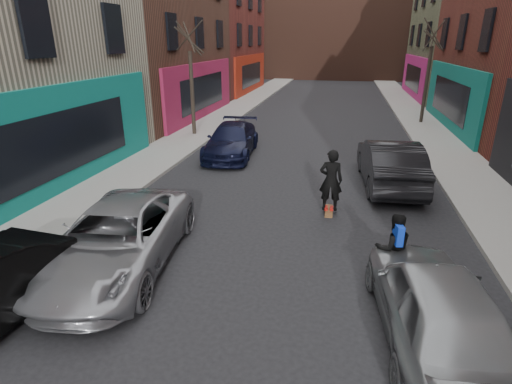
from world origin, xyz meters
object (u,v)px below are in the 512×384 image
at_px(tree_right_far, 429,63).
at_px(skateboard, 329,211).
at_px(parked_left_far, 117,238).
at_px(parked_left_end, 232,140).
at_px(parked_right_end, 390,163).
at_px(tree_left_far, 191,70).
at_px(parked_right_far, 435,304).
at_px(pedestrian, 393,248).
at_px(skateboarder, 331,180).

distance_m(tree_right_far, skateboard, 15.97).
bearing_deg(parked_left_far, skateboard, 35.65).
height_order(parked_left_end, skateboard, parked_left_end).
bearing_deg(parked_left_end, skateboard, -55.04).
bearing_deg(parked_right_end, tree_left_far, -36.26).
relative_size(parked_left_far, parked_right_end, 1.03).
height_order(parked_right_end, skateboard, parked_right_end).
bearing_deg(tree_left_far, parked_right_far, -55.93).
relative_size(tree_right_far, parked_left_end, 1.43).
distance_m(parked_right_far, pedestrian, 1.80).
bearing_deg(parked_left_far, parked_left_end, 83.53).
bearing_deg(pedestrian, tree_right_far, -112.72).
xyz_separation_m(tree_right_far, skateboarder, (-4.92, -14.79, -2.51)).
bearing_deg(parked_right_end, skateboard, 52.30).
height_order(tree_right_far, parked_left_end, tree_right_far).
relative_size(parked_right_far, skateboard, 5.39).
bearing_deg(skateboard, parked_right_far, -71.08).
distance_m(tree_right_far, parked_right_far, 20.32).
xyz_separation_m(skateboarder, pedestrian, (1.41, -3.38, -0.23)).
bearing_deg(parked_right_far, parked_right_end, -95.42).
bearing_deg(parked_left_end, parked_left_far, -94.49).
bearing_deg(parked_right_far, skateboarder, -74.86).
relative_size(tree_left_far, pedestrian, 4.19).
bearing_deg(parked_right_end, parked_right_far, 85.90).
distance_m(tree_right_far, parked_left_far, 21.25).
relative_size(skateboard, skateboarder, 0.44).
xyz_separation_m(parked_left_end, pedestrian, (5.90, -8.83, 0.09)).
distance_m(parked_left_far, skateboard, 6.08).
xyz_separation_m(tree_left_far, skateboard, (7.48, -8.79, -3.33)).
height_order(tree_right_far, parked_right_far, tree_right_far).
height_order(tree_left_far, parked_right_far, tree_left_far).
xyz_separation_m(tree_left_far, pedestrian, (8.90, -12.17, -2.59)).
xyz_separation_m(parked_left_far, parked_left_end, (0.00, 9.51, -0.02)).
height_order(tree_left_far, pedestrian, tree_left_far).
distance_m(parked_right_end, pedestrian, 6.28).
relative_size(parked_right_far, pedestrian, 2.78).
relative_size(parked_left_far, parked_left_end, 1.08).
xyz_separation_m(parked_right_end, skateboard, (-1.92, -2.88, -0.77)).
xyz_separation_m(tree_right_far, pedestrian, (-3.50, -18.17, -2.74)).
bearing_deg(pedestrian, parked_left_end, -68.06).
bearing_deg(skateboarder, parked_left_far, 40.47).
bearing_deg(tree_left_far, tree_right_far, 25.82).
height_order(tree_right_far, skateboard, tree_right_far).
relative_size(tree_left_far, skateboarder, 3.54).
height_order(tree_right_far, parked_right_end, tree_right_far).
relative_size(parked_left_end, skateboard, 5.95).
distance_m(parked_right_far, skateboarder, 5.46).
height_order(tree_right_far, parked_left_far, tree_right_far).
height_order(skateboard, skateboarder, skateboarder).
xyz_separation_m(tree_right_far, parked_right_end, (-3.00, -11.91, -2.71)).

